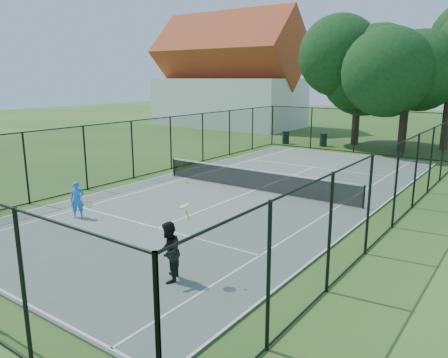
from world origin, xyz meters
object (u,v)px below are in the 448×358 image
Objects in this scene: tennis_net at (255,179)px; player_blue at (77,200)px; trash_bin_right at (323,140)px; trash_bin_left at (286,137)px; player_black at (169,252)px.

player_blue is at bearing -113.79° from tennis_net.
tennis_net is at bearing -78.69° from trash_bin_right.
tennis_net is at bearing 66.21° from player_blue.
tennis_net is 7.92m from player_blue.
tennis_net is 15.18m from trash_bin_left.
player_black reaches higher than player_blue.
player_black is (8.90, -23.13, 0.35)m from trash_bin_left.
player_black is at bearing -16.63° from player_blue.
player_blue is 0.53× the size of player_black.
trash_bin_right is 0.73× the size of player_blue.
player_blue is (-0.29, -21.77, 0.23)m from trash_bin_right.
tennis_net is 10.17× the size of trash_bin_right.
tennis_net reaches higher than trash_bin_left.
tennis_net is at bearing 108.55° from player_black.
trash_bin_left is at bearing 112.62° from tennis_net.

